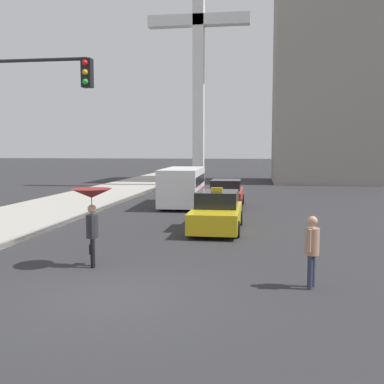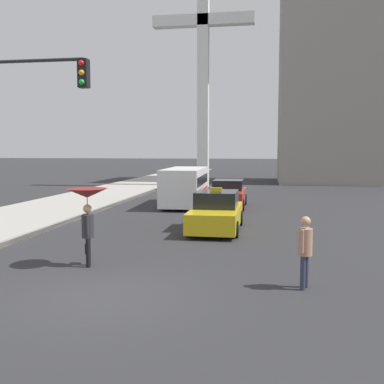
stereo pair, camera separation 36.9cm
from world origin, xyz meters
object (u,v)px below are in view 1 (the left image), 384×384
at_px(monument_cross, 199,57).
at_px(pedestrian_with_umbrella, 92,204).
at_px(pedestrian_man, 312,246).
at_px(sedan_red, 226,195).
at_px(ambulance_van, 183,185).
at_px(taxi, 217,213).
at_px(traffic_light, 18,115).

bearing_deg(monument_cross, pedestrian_with_umbrella, -88.78).
relative_size(pedestrian_with_umbrella, pedestrian_man, 1.27).
distance_m(sedan_red, pedestrian_man, 14.61).
bearing_deg(ambulance_van, monument_cross, -88.54).
distance_m(taxi, traffic_light, 8.17).
height_order(ambulance_van, pedestrian_man, ambulance_van).
bearing_deg(pedestrian_with_umbrella, sedan_red, -31.28).
relative_size(sedan_red, pedestrian_man, 2.65).
height_order(ambulance_van, pedestrian_with_umbrella, pedestrian_with_umbrella).
bearing_deg(pedestrian_man, traffic_light, -81.18).
distance_m(pedestrian_man, monument_cross, 29.57).
xyz_separation_m(taxi, pedestrian_man, (2.80, -7.12, 0.30)).
relative_size(ambulance_van, monument_cross, 0.31).
relative_size(ambulance_van, traffic_light, 0.97).
height_order(sedan_red, pedestrian_with_umbrella, pedestrian_with_umbrella).
height_order(pedestrian_with_umbrella, pedestrian_man, pedestrian_with_umbrella).
bearing_deg(ambulance_van, traffic_light, 75.58).
distance_m(ambulance_van, traffic_light, 13.14).
height_order(ambulance_van, traffic_light, traffic_light).
bearing_deg(sedan_red, pedestrian_with_umbrella, 78.63).
bearing_deg(pedestrian_man, pedestrian_with_umbrella, -78.21).
bearing_deg(taxi, ambulance_van, -70.67).
distance_m(sedan_red, ambulance_van, 2.50).
xyz_separation_m(sedan_red, ambulance_van, (-2.44, 0.20, 0.49)).
xyz_separation_m(pedestrian_man, monument_cross, (-6.17, 27.21, 9.80)).
distance_m(taxi, ambulance_van, 7.84).
bearing_deg(sedan_red, pedestrian_man, 101.65).
height_order(sedan_red, ambulance_van, ambulance_van).
bearing_deg(traffic_light, taxi, 43.77).
xyz_separation_m(taxi, ambulance_van, (-2.59, 7.39, 0.49)).
xyz_separation_m(ambulance_van, traffic_light, (-2.75, -12.50, 2.98)).
height_order(taxi, monument_cross, monument_cross).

